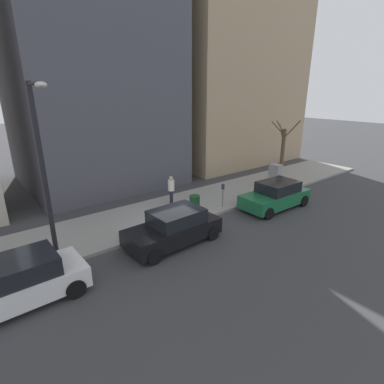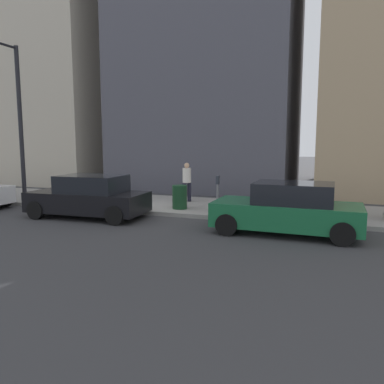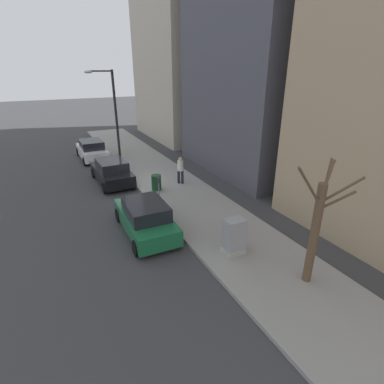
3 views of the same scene
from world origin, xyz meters
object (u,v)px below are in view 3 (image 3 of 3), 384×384
object	(u,v)px
parked_car_white	(92,150)
pedestrian_near_meter	(180,169)
parked_car_green	(145,218)
bare_tree	(316,229)
parking_meter	(159,187)
parked_car_black	(112,172)
utility_box	(234,237)
streetlamp	(112,109)
trash_bin	(156,183)

from	to	relation	value
parked_car_white	pedestrian_near_meter	world-z (taller)	pedestrian_near_meter
parked_car_green	parked_car_white	xyz separation A→B (m)	(-0.10, 13.00, 0.00)
bare_tree	parking_meter	bearing A→B (deg)	104.75
parked_car_black	utility_box	world-z (taller)	utility_box
bare_tree	pedestrian_near_meter	distance (m)	10.26
streetlamp	parked_car_green	bearing A→B (deg)	-97.23
parked_car_green	parked_car_white	world-z (taller)	same
parked_car_green	utility_box	xyz separation A→B (m)	(2.46, -3.19, 0.11)
parked_car_green	bare_tree	distance (m)	6.94
parked_car_black	streetlamp	xyz separation A→B (m)	(1.34, 4.45, 3.28)
parked_car_white	trash_bin	xyz separation A→B (m)	(2.15, -8.79, -0.14)
parked_car_green	parked_car_black	size ratio (longest dim) A/B	1.00
bare_tree	trash_bin	bearing A→B (deg)	99.89
trash_bin	pedestrian_near_meter	world-z (taller)	pedestrian_near_meter
streetlamp	utility_box	bearing A→B (deg)	-86.00
parking_meter	utility_box	xyz separation A→B (m)	(0.85, -5.77, -0.13)
parked_car_black	parking_meter	size ratio (longest dim) A/B	3.15
parked_car_white	trash_bin	world-z (taller)	parked_car_white
parking_meter	utility_box	distance (m)	5.84
utility_box	streetlamp	distance (m)	14.92
parked_car_black	parked_car_white	world-z (taller)	same
parked_car_white	bare_tree	distance (m)	19.10
streetlamp	parking_meter	bearing A→B (deg)	-88.91
parking_meter	streetlamp	xyz separation A→B (m)	(-0.17, 8.77, 3.04)
parked_car_green	bare_tree	xyz separation A→B (m)	(3.78, -5.66, 1.39)
parking_meter	trash_bin	bearing A→B (deg)	74.49
streetlamp	trash_bin	xyz separation A→B (m)	(0.62, -7.15, -3.42)
bare_tree	parked_car_white	bearing A→B (deg)	101.73
streetlamp	trash_bin	bearing A→B (deg)	-85.06
parked_car_white	streetlamp	distance (m)	3.98
parked_car_black	parked_car_white	distance (m)	6.09
pedestrian_near_meter	streetlamp	bearing A→B (deg)	150.74
parked_car_green	pedestrian_near_meter	world-z (taller)	pedestrian_near_meter
parking_meter	trash_bin	size ratio (longest dim) A/B	1.50
utility_box	pedestrian_near_meter	bearing A→B (deg)	80.45
streetlamp	pedestrian_near_meter	bearing A→B (deg)	-71.18
parked_car_white	streetlamp	bearing A→B (deg)	-48.13
parking_meter	bare_tree	distance (m)	8.60
parked_car_white	parking_meter	world-z (taller)	parked_car_white
parking_meter	pedestrian_near_meter	xyz separation A→B (m)	(2.15, 1.96, 0.11)
parked_car_green	parking_meter	size ratio (longest dim) A/B	3.14
trash_bin	pedestrian_near_meter	distance (m)	1.80
parked_car_green	pedestrian_near_meter	bearing A→B (deg)	51.70
bare_tree	pedestrian_near_meter	world-z (taller)	bare_tree
trash_bin	pedestrian_near_meter	bearing A→B (deg)	11.36
parked_car_black	pedestrian_near_meter	xyz separation A→B (m)	(3.66, -2.36, 0.35)
parked_car_green	bare_tree	bearing A→B (deg)	-54.98
parked_car_green	pedestrian_near_meter	distance (m)	5.91
trash_bin	pedestrian_near_meter	size ratio (longest dim) A/B	0.54
parked_car_black	utility_box	bearing A→B (deg)	-78.85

